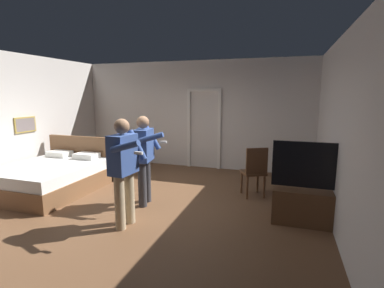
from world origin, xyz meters
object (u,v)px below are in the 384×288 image
(bottle_on_table, at_px, (300,160))
(bed, at_px, (52,176))
(side_table, at_px, (290,176))
(person_striped_shirt, at_px, (144,154))
(tv_flatscreen, at_px, (311,201))
(wooden_chair, at_px, (255,170))
(suitcase_small, at_px, (126,161))
(suitcase_dark, at_px, (124,160))
(laptop, at_px, (289,162))
(person_blue_shirt, at_px, (124,166))

(bottle_on_table, bearing_deg, bed, -169.72)
(side_table, distance_m, person_striped_shirt, 2.74)
(side_table, bearing_deg, tv_flatscreen, -73.10)
(wooden_chair, xyz_separation_m, suitcase_small, (-3.56, 1.21, -0.36))
(suitcase_dark, bearing_deg, laptop, -4.62)
(bed, relative_size, suitcase_dark, 3.67)
(bottle_on_table, bearing_deg, tv_flatscreen, -80.02)
(laptop, bearing_deg, bed, -168.91)
(tv_flatscreen, bearing_deg, wooden_chair, 135.41)
(person_blue_shirt, height_order, person_striped_shirt, person_blue_shirt)
(tv_flatscreen, xyz_separation_m, laptop, (-0.33, 0.94, 0.37))
(bottle_on_table, xyz_separation_m, suitcase_dark, (-4.42, 1.24, -0.59))
(tv_flatscreen, distance_m, suitcase_dark, 5.06)
(bottle_on_table, xyz_separation_m, person_blue_shirt, (-2.51, -1.83, 0.15))
(laptop, bearing_deg, suitcase_dark, 164.17)
(suitcase_dark, bearing_deg, suitcase_small, 14.45)
(person_striped_shirt, bearing_deg, laptop, 21.60)
(person_striped_shirt, bearing_deg, suitcase_dark, 129.16)
(bed, distance_m, suitcase_small, 2.17)
(tv_flatscreen, xyz_separation_m, suitcase_dark, (-4.58, 2.15, -0.17))
(suitcase_dark, height_order, suitcase_small, suitcase_dark)
(bed, distance_m, laptop, 4.76)
(side_table, height_order, person_striped_shirt, person_striped_shirt)
(person_blue_shirt, height_order, suitcase_small, person_blue_shirt)
(side_table, relative_size, suitcase_small, 1.14)
(wooden_chair, xyz_separation_m, person_blue_shirt, (-1.72, -1.87, 0.40))
(person_blue_shirt, relative_size, suitcase_dark, 2.97)
(person_blue_shirt, bearing_deg, side_table, 38.91)
(tv_flatscreen, relative_size, bottle_on_table, 5.57)
(bed, bearing_deg, laptop, 11.09)
(bed, relative_size, laptop, 6.19)
(bed, bearing_deg, side_table, 11.53)
(tv_flatscreen, bearing_deg, bed, 179.64)
(bed, xyz_separation_m, suitcase_small, (0.46, 2.12, -0.11))
(person_striped_shirt, bearing_deg, bed, 178.22)
(wooden_chair, xyz_separation_m, person_striped_shirt, (-1.85, -0.98, 0.38))
(tv_flatscreen, bearing_deg, person_striped_shirt, -179.25)
(wooden_chair, height_order, suitcase_dark, wooden_chair)
(tv_flatscreen, xyz_separation_m, suitcase_small, (-4.51, 2.15, -0.19))
(laptop, relative_size, person_blue_shirt, 0.20)
(side_table, xyz_separation_m, person_blue_shirt, (-2.37, -1.91, 0.47))
(laptop, distance_m, suitcase_dark, 4.45)
(laptop, bearing_deg, side_table, 54.67)
(person_blue_shirt, bearing_deg, bed, 157.39)
(laptop, bearing_deg, person_blue_shirt, -141.36)
(bed, relative_size, person_blue_shirt, 1.24)
(bottle_on_table, bearing_deg, person_striped_shirt, -160.38)
(tv_flatscreen, height_order, suitcase_small, tv_flatscreen)
(laptop, bearing_deg, wooden_chair, 179.97)
(suitcase_small, bearing_deg, bottle_on_table, -31.05)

